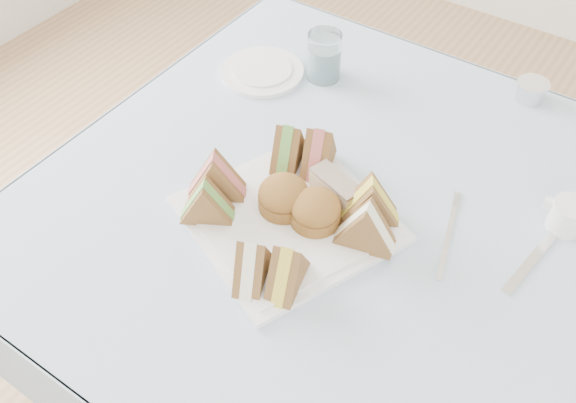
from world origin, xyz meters
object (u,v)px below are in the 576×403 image
Objects in this scene: serving_plate at (288,219)px; creamer_jug at (568,216)px; water_glass at (324,56)px; table at (331,319)px.

creamer_jug is (0.39, 0.25, 0.02)m from serving_plate.
creamer_jug is at bearing 55.75° from serving_plate.
water_glass reaches higher than creamer_jug.
water_glass is (-0.17, 0.38, 0.05)m from serving_plate.
table is 2.96× the size of serving_plate.
water_glass is 0.57m from creamer_jug.
table is at bearing -52.77° from water_glass.
table is at bearing -158.11° from creamer_jug.
table is at bearing 83.82° from serving_plate.
serving_plate is 5.00× the size of creamer_jug.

